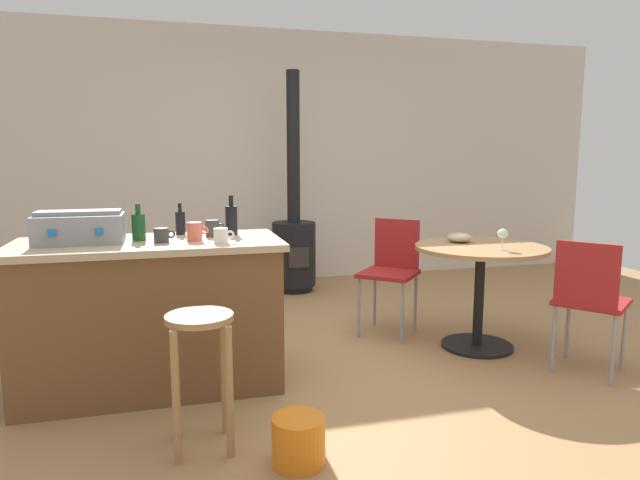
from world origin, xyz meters
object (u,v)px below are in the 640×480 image
object	(u,v)px
wine_glass	(503,234)
serving_bowl	(459,237)
cup_1	(213,228)
cup_3	(162,235)
folding_chair_near	(589,296)
wood_stove	(294,239)
bottle_2	(231,219)
bottle_0	(139,226)
wooden_stool	(200,353)
kitchen_island	(152,314)
cup_0	(195,232)
folding_chair_far	(391,266)
toolbox	(80,228)
plastic_bucket	(299,440)
bottle_1	(180,222)
dining_table	(480,270)

from	to	relation	value
wine_glass	serving_bowl	bearing A→B (deg)	105.82
cup_1	cup_3	bearing A→B (deg)	-151.59
folding_chair_near	wood_stove	xyz separation A→B (m)	(-1.28, 2.66, 0.03)
wood_stove	bottle_2	world-z (taller)	wood_stove
bottle_0	cup_1	xyz separation A→B (m)	(0.42, 0.05, -0.03)
folding_chair_near	wooden_stool	bearing A→B (deg)	-173.38
kitchen_island	bottle_0	world-z (taller)	bottle_0
wood_stove	wine_glass	xyz separation A→B (m)	(0.94, -2.22, 0.32)
cup_0	serving_bowl	distance (m)	1.95
folding_chair_far	toolbox	world-z (taller)	toolbox
wood_stove	toolbox	distance (m)	2.75
folding_chair_far	folding_chair_near	bearing A→B (deg)	-53.10
cup_1	serving_bowl	distance (m)	1.81
wood_stove	cup_0	size ratio (longest dim) A/B	17.58
wine_glass	kitchen_island	bearing A→B (deg)	177.54
folding_chair_far	plastic_bucket	size ratio (longest dim) A/B	3.64
wood_stove	bottle_1	world-z (taller)	wood_stove
folding_chair_far	cup_3	distance (m)	1.87
folding_chair_far	toolbox	distance (m)	2.26
wine_glass	serving_bowl	size ratio (longest dim) A/B	0.80
folding_chair_far	bottle_2	distance (m)	1.43
wooden_stool	cup_1	world-z (taller)	cup_1
folding_chair_near	serving_bowl	size ratio (longest dim) A/B	4.77
bottle_2	wine_glass	bearing A→B (deg)	-7.32
folding_chair_near	toolbox	size ratio (longest dim) A/B	1.83
cup_0	plastic_bucket	xyz separation A→B (m)	(0.38, -0.98, -0.83)
dining_table	folding_chair_far	size ratio (longest dim) A/B	1.05
bottle_1	cup_0	distance (m)	0.31
serving_bowl	plastic_bucket	size ratio (longest dim) A/B	0.75
toolbox	cup_0	size ratio (longest dim) A/B	3.75
folding_chair_near	cup_1	xyz separation A→B (m)	(-2.24, 0.60, 0.43)
kitchen_island	wood_stove	xyz separation A→B (m)	(1.33, 2.12, 0.09)
serving_bowl	bottle_0	bearing A→B (deg)	-173.17
wooden_stool	bottle_1	xyz separation A→B (m)	(-0.05, 1.03, 0.49)
toolbox	serving_bowl	world-z (taller)	toolbox
dining_table	folding_chair_near	bearing A→B (deg)	-58.68
wood_stove	serving_bowl	size ratio (longest dim) A/B	12.20
wooden_stool	plastic_bucket	distance (m)	0.60
bottle_0	cup_1	distance (m)	0.43
wine_glass	plastic_bucket	xyz separation A→B (m)	(-1.63, -0.97, -0.74)
toolbox	bottle_0	xyz separation A→B (m)	(0.31, 0.02, -0.01)
cup_1	cup_3	world-z (taller)	cup_1
kitchen_island	cup_0	bearing A→B (deg)	-18.06
kitchen_island	bottle_1	bearing A→B (deg)	49.58
dining_table	cup_1	xyz separation A→B (m)	(-1.86, -0.03, 0.37)
kitchen_island	wood_stove	size ratio (longest dim) A/B	0.69
wooden_stool	bottle_2	xyz separation A→B (m)	(0.26, 0.94, 0.51)
toolbox	cup_1	distance (m)	0.74
dining_table	serving_bowl	xyz separation A→B (m)	(-0.07, 0.19, 0.21)
bottle_1	plastic_bucket	bearing A→B (deg)	-70.62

